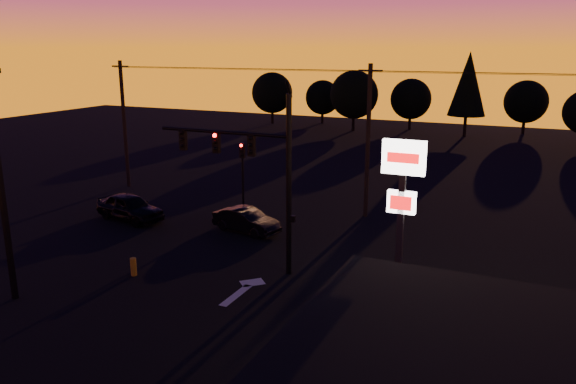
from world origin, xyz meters
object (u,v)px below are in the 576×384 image
bollard (134,267)px  car_left (130,207)px  traffic_signal_mast (256,163)px  pylon_sign (402,193)px  secondary_signal (243,167)px  car_mid (246,220)px  suv_parked (509,376)px

bollard → car_left: car_left is taller
traffic_signal_mast → pylon_sign: traffic_signal_mast is taller
car_left → traffic_signal_mast: bearing=-97.6°
pylon_sign → bollard: 12.55m
secondary_signal → bollard: bearing=-88.4°
car_mid → secondary_signal: bearing=43.8°
secondary_signal → bollard: (0.30, -10.57, -2.46)m
secondary_signal → pylon_sign: bearing=-39.8°
traffic_signal_mast → pylon_sign: 7.52m
car_left → car_mid: size_ratio=1.15×
bollard → car_left: size_ratio=0.18×
car_mid → bollard: bearing=180.0°
secondary_signal → car_mid: (1.90, -3.08, -2.21)m
bollard → car_mid: bearing=77.9°
traffic_signal_mast → secondary_signal: traffic_signal_mast is taller
car_left → car_mid: bearing=-71.8°
pylon_sign → suv_parked: pylon_sign is taller
secondary_signal → pylon_sign: size_ratio=0.64×
car_left → pylon_sign: bearing=-97.9°
bollard → car_left: (-5.71, 6.59, 0.37)m
pylon_sign → bollard: bearing=-177.2°
car_left → bollard: bearing=-127.9°
traffic_signal_mast → car_mid: size_ratio=2.17×
traffic_signal_mast → secondary_signal: bearing=123.2°
traffic_signal_mast → pylon_sign: (7.10, -2.49, -0.02)m
car_mid → pylon_sign: bearing=-112.3°
secondary_signal → traffic_signal_mast: bearing=-56.8°
car_left → car_mid: 7.36m
traffic_signal_mast → suv_parked: traffic_signal_mast is taller
traffic_signal_mast → car_mid: (-3.00, 4.42, -4.29)m
secondary_signal → car_left: bearing=-143.7°
pylon_sign → car_mid: 12.96m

